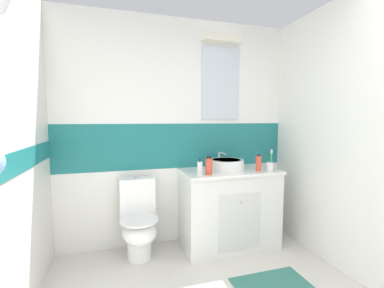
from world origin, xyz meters
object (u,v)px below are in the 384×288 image
at_px(mouthwash_bottle, 209,166).
at_px(shampoo_bottle_tall, 259,163).
at_px(toothbrush_cup, 270,166).
at_px(soap_dispenser, 200,168).
at_px(sink_basin, 226,164).
at_px(toilet, 139,221).

bearing_deg(mouthwash_bottle, shampoo_bottle_tall, 1.42).
bearing_deg(toothbrush_cup, shampoo_bottle_tall, 167.58).
xyz_separation_m(soap_dispenser, mouthwash_bottle, (0.09, -0.01, 0.02)).
relative_size(sink_basin, toothbrush_cup, 1.83).
bearing_deg(mouthwash_bottle, toilet, 163.41).
bearing_deg(shampoo_bottle_tall, toilet, 171.39).
bearing_deg(shampoo_bottle_tall, sink_basin, 148.46).
distance_m(toothbrush_cup, shampoo_bottle_tall, 0.13).
relative_size(soap_dispenser, mouthwash_bottle, 0.93).
height_order(toilet, mouthwash_bottle, mouthwash_bottle).
height_order(soap_dispenser, mouthwash_bottle, mouthwash_bottle).
xyz_separation_m(sink_basin, toilet, (-0.95, 0.01, -0.54)).
distance_m(sink_basin, shampoo_bottle_tall, 0.34).
bearing_deg(mouthwash_bottle, soap_dispenser, 172.12).
relative_size(mouthwash_bottle, shampoo_bottle_tall, 1.01).
bearing_deg(toothbrush_cup, mouthwash_bottle, 178.95).
distance_m(soap_dispenser, shampoo_bottle_tall, 0.66).
xyz_separation_m(toothbrush_cup, shampoo_bottle_tall, (-0.12, 0.03, 0.03)).
distance_m(sink_basin, toothbrush_cup, 0.46).
bearing_deg(toothbrush_cup, soap_dispenser, 178.15).
xyz_separation_m(toilet, shampoo_bottle_tall, (1.24, -0.19, 0.57)).
relative_size(toilet, soap_dispenser, 4.72).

